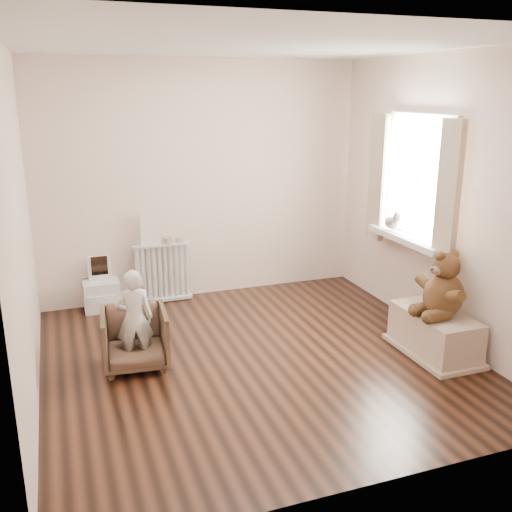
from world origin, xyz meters
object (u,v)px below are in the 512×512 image
object	(u,v)px
radiator	(162,268)
armchair	(135,338)
toy_bench	(435,332)
child	(134,319)
plush_cat	(393,220)
toy_vanity	(101,285)
teddy_bear	(445,284)

from	to	relation	value
radiator	armchair	xyz separation A→B (m)	(-0.52, -1.46, -0.14)
armchair	toy_bench	world-z (taller)	armchair
child	toy_bench	distance (m)	2.62
armchair	plush_cat	distance (m)	2.80
toy_vanity	armchair	size ratio (longest dim) A/B	1.06
toy_vanity	teddy_bear	xyz separation A→B (m)	(2.69, -2.14, 0.40)
armchair	child	size ratio (longest dim) A/B	0.65
armchair	teddy_bear	xyz separation A→B (m)	(2.54, -0.72, 0.42)
radiator	plush_cat	size ratio (longest dim) A/B	2.70
toy_vanity	teddy_bear	bearing A→B (deg)	-38.55
armchair	teddy_bear	bearing A→B (deg)	-11.14
radiator	plush_cat	distance (m)	2.52
armchair	child	xyz separation A→B (m)	(0.00, -0.05, 0.20)
radiator	child	bearing A→B (deg)	-108.90
armchair	plush_cat	size ratio (longest dim) A/B	2.24
armchair	child	bearing A→B (deg)	-85.37
child	toy_bench	xyz separation A→B (m)	(2.54, -0.60, -0.25)
toy_bench	plush_cat	distance (m)	1.27
armchair	radiator	bearing A→B (deg)	75.13
toy_bench	plush_cat	bearing A→B (deg)	81.84
teddy_bear	plush_cat	xyz separation A→B (m)	(0.14, 1.04, 0.33)
toy_vanity	armchair	world-z (taller)	toy_vanity
child	toy_bench	size ratio (longest dim) A/B	1.04
toy_bench	radiator	bearing A→B (deg)	133.82
armchair	toy_bench	distance (m)	2.62
toy_vanity	toy_bench	world-z (taller)	toy_vanity
toy_vanity	child	size ratio (longest dim) A/B	0.69
armchair	plush_cat	xyz separation A→B (m)	(2.68, 0.32, 0.75)
radiator	teddy_bear	bearing A→B (deg)	-47.01
armchair	teddy_bear	size ratio (longest dim) A/B	0.96
child	teddy_bear	xyz separation A→B (m)	(2.54, -0.67, 0.22)
child	armchair	bearing A→B (deg)	-85.37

